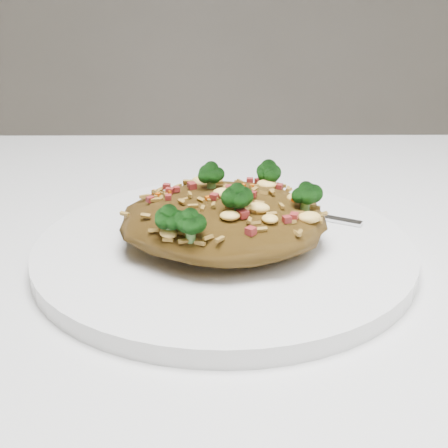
# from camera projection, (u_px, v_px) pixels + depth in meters

# --- Properties ---
(dining_table) EXTENTS (1.20, 0.80, 0.75)m
(dining_table) POSITION_uv_depth(u_px,v_px,m) (294.00, 374.00, 0.50)
(dining_table) COLOR silver
(dining_table) RESTS_ON ground
(plate) EXTENTS (0.29, 0.29, 0.01)m
(plate) POSITION_uv_depth(u_px,v_px,m) (224.00, 250.00, 0.49)
(plate) COLOR white
(plate) RESTS_ON dining_table
(fried_rice) EXTENTS (0.16, 0.14, 0.06)m
(fried_rice) POSITION_uv_depth(u_px,v_px,m) (224.00, 211.00, 0.48)
(fried_rice) COLOR brown
(fried_rice) RESTS_ON plate
(fork) EXTENTS (0.15, 0.09, 0.00)m
(fork) POSITION_uv_depth(u_px,v_px,m) (279.00, 209.00, 0.54)
(fork) COLOR silver
(fork) RESTS_ON plate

